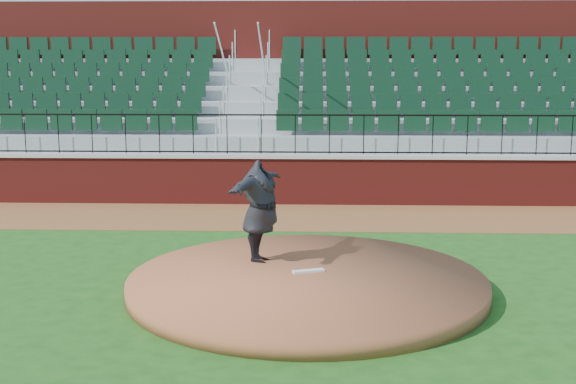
# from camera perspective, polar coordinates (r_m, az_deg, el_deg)

# --- Properties ---
(ground) EXTENTS (90.00, 90.00, 0.00)m
(ground) POSITION_cam_1_polar(r_m,az_deg,el_deg) (12.76, -0.23, -6.96)
(ground) COLOR #1B4914
(ground) RESTS_ON ground
(warning_track) EXTENTS (34.00, 3.20, 0.01)m
(warning_track) POSITION_cam_1_polar(r_m,az_deg,el_deg) (17.98, 0.42, -1.85)
(warning_track) COLOR brown
(warning_track) RESTS_ON ground
(field_wall) EXTENTS (34.00, 0.35, 1.20)m
(field_wall) POSITION_cam_1_polar(r_m,az_deg,el_deg) (19.45, 0.54, 0.84)
(field_wall) COLOR maroon
(field_wall) RESTS_ON ground
(wall_cap) EXTENTS (34.00, 0.45, 0.10)m
(wall_cap) POSITION_cam_1_polar(r_m,az_deg,el_deg) (19.35, 0.54, 2.74)
(wall_cap) COLOR #B7B7B7
(wall_cap) RESTS_ON field_wall
(wall_railing) EXTENTS (34.00, 0.05, 1.00)m
(wall_railing) POSITION_cam_1_polar(r_m,az_deg,el_deg) (19.29, 0.55, 4.36)
(wall_railing) COLOR black
(wall_railing) RESTS_ON wall_cap
(seating_stands) EXTENTS (34.00, 5.10, 4.60)m
(seating_stands) POSITION_cam_1_polar(r_m,az_deg,el_deg) (21.96, 0.72, 6.39)
(seating_stands) COLOR gray
(seating_stands) RESTS_ON ground
(concourse_wall) EXTENTS (34.00, 0.50, 5.50)m
(concourse_wall) POSITION_cam_1_polar(r_m,az_deg,el_deg) (24.73, 0.86, 7.86)
(concourse_wall) COLOR maroon
(concourse_wall) RESTS_ON ground
(pitchers_mound) EXTENTS (5.81, 5.81, 0.25)m
(pitchers_mound) POSITION_cam_1_polar(r_m,az_deg,el_deg) (12.34, 1.45, -6.95)
(pitchers_mound) COLOR brown
(pitchers_mound) RESTS_ON ground
(pitching_rubber) EXTENTS (0.55, 0.29, 0.04)m
(pitching_rubber) POSITION_cam_1_polar(r_m,az_deg,el_deg) (12.54, 1.56, -5.99)
(pitching_rubber) COLOR silver
(pitching_rubber) RESTS_ON pitchers_mound
(pitcher) EXTENTS (1.17, 2.26, 1.78)m
(pitcher) POSITION_cam_1_polar(r_m,az_deg,el_deg) (13.00, -2.13, -1.46)
(pitcher) COLOR black
(pitcher) RESTS_ON pitchers_mound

